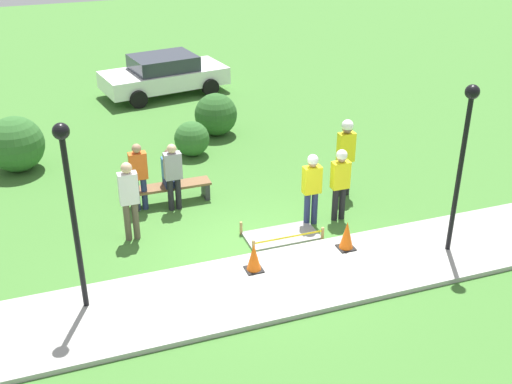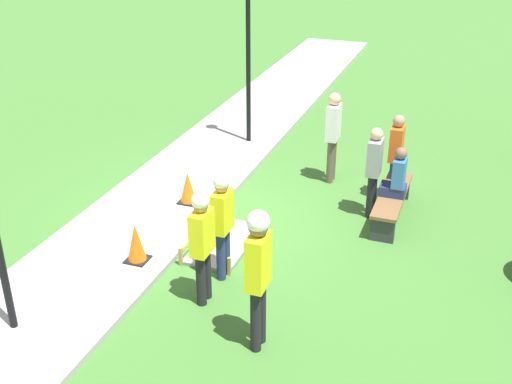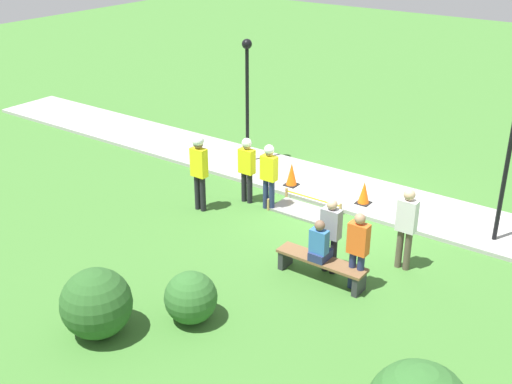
% 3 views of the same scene
% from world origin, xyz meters
% --- Properties ---
extents(ground_plane, '(60.00, 60.00, 0.00)m').
position_xyz_m(ground_plane, '(0.00, 0.00, 0.00)').
color(ground_plane, '#3D702D').
extents(sidewalk, '(28.00, 2.21, 0.10)m').
position_xyz_m(sidewalk, '(0.00, -1.10, 0.05)').
color(sidewalk, '#9E9E99').
rests_on(sidewalk, ground_plane).
extents(wet_concrete_patch, '(1.63, 0.86, 0.31)m').
position_xyz_m(wet_concrete_patch, '(0.74, 0.54, 0.04)').
color(wet_concrete_patch, gray).
rests_on(wet_concrete_patch, ground_plane).
extents(traffic_cone_near_patch, '(0.34, 0.34, 0.59)m').
position_xyz_m(traffic_cone_near_patch, '(-0.30, -0.60, 0.39)').
color(traffic_cone_near_patch, black).
rests_on(traffic_cone_near_patch, sidewalk).
extents(traffic_cone_far_patch, '(0.34, 0.34, 0.63)m').
position_xyz_m(traffic_cone_far_patch, '(1.78, -0.49, 0.41)').
color(traffic_cone_far_patch, black).
rests_on(traffic_cone_far_patch, sidewalk).
extents(park_bench, '(1.92, 0.44, 0.47)m').
position_xyz_m(park_bench, '(-1.15, 2.94, 0.34)').
color(park_bench, '#2D2D33').
rests_on(park_bench, ground_plane).
extents(person_seated_on_bench, '(0.36, 0.44, 0.89)m').
position_xyz_m(person_seated_on_bench, '(-1.12, 2.99, 0.82)').
color(person_seated_on_bench, navy).
rests_on(person_seated_on_bench, park_bench).
extents(worker_supervisor, '(0.40, 0.25, 1.70)m').
position_xyz_m(worker_supervisor, '(1.57, 0.87, 1.00)').
color(worker_supervisor, navy).
rests_on(worker_supervisor, ground_plane).
extents(worker_assistant, '(0.40, 0.25, 1.72)m').
position_xyz_m(worker_assistant, '(2.26, 0.86, 1.02)').
color(worker_assistant, black).
rests_on(worker_assistant, ground_plane).
extents(worker_trainee, '(0.40, 0.28, 1.96)m').
position_xyz_m(worker_trainee, '(2.92, 1.91, 1.20)').
color(worker_trainee, black).
rests_on(worker_trainee, ground_plane).
extents(bystander_in_orange_shirt, '(0.40, 0.22, 1.66)m').
position_xyz_m(bystander_in_orange_shirt, '(-1.88, 2.83, 0.94)').
color(bystander_in_orange_shirt, navy).
rests_on(bystander_in_orange_shirt, ground_plane).
extents(bystander_in_gray_shirt, '(0.40, 0.24, 1.81)m').
position_xyz_m(bystander_in_gray_shirt, '(-2.31, 1.56, 1.03)').
color(bystander_in_gray_shirt, brown).
rests_on(bystander_in_gray_shirt, ground_plane).
extents(bystander_in_white_shirt, '(0.40, 0.22, 1.65)m').
position_xyz_m(bystander_in_white_shirt, '(-1.14, 2.58, 0.93)').
color(bystander_in_white_shirt, black).
rests_on(bystander_in_white_shirt, ground_plane).
extents(lamppost_far, '(0.28, 0.28, 3.51)m').
position_xyz_m(lamppost_far, '(-3.54, -0.65, 2.43)').
color(lamppost_far, black).
rests_on(lamppost_far, sidewalk).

